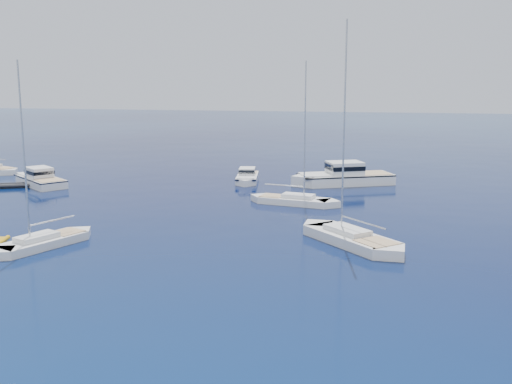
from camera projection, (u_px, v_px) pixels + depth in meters
The scene contains 8 objects.
ground at pixel (135, 336), 30.68m from camera, with size 400.00×400.00×0.00m, color navy.
motor_cruiser_far_l at pixel (39, 185), 73.29m from camera, with size 3.25×10.62×2.79m, color white, non-canonical shape.
motor_cruiser_distant at pixel (342, 184), 73.66m from camera, with size 4.11×13.44×3.53m, color white, non-canonical shape.
motor_cruiser_horizon at pixel (247, 182), 75.62m from camera, with size 2.56×8.36×2.19m, color white, non-canonical shape.
sailboat_fore at pixel (42, 247), 46.70m from camera, with size 2.58×9.91×14.57m, color silver, non-canonical shape.
sailboat_mid_r at pixel (351, 244), 47.58m from camera, with size 3.14×12.07×17.74m, color silver, non-canonical shape.
sailboat_centre at pixel (294, 204), 62.34m from camera, with size 2.64×10.15×14.92m, color silver, non-canonical shape.
tender_grey_far at pixel (15, 187), 71.76m from camera, with size 2.14×3.95×0.95m, color black, non-canonical shape.
Camera 1 is at (11.69, -27.00, 12.86)m, focal length 42.74 mm.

